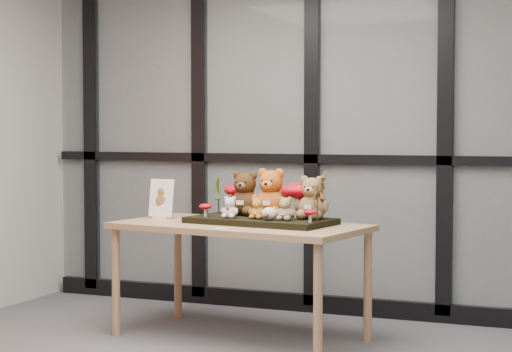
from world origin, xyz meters
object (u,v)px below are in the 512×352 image
at_px(mushroom_back_left, 239,197).
at_px(mushroom_front_left, 205,209).
at_px(diorama_tray, 261,221).
at_px(bear_brown_medium, 245,191).
at_px(mushroom_back_right, 298,198).
at_px(mushroom_front_right, 310,215).
at_px(display_table, 240,235).
at_px(bear_small_yellow, 257,207).
at_px(bear_tan_back, 312,195).
at_px(plush_cream_hedgehog, 269,213).
at_px(bear_beige_small, 285,207).
at_px(bear_pooh_yellow, 271,190).
at_px(sign_holder, 161,201).
at_px(bear_white_bow, 230,206).

bearing_deg(mushroom_back_left, mushroom_front_left, -113.61).
distance_m(diorama_tray, bear_brown_medium, 0.25).
distance_m(mushroom_back_left, mushroom_back_right, 0.44).
bearing_deg(diorama_tray, mushroom_front_right, -14.06).
xyz_separation_m(mushroom_back_left, mushroom_front_left, (-0.11, -0.25, -0.06)).
relative_size(diorama_tray, bear_brown_medium, 2.85).
bearing_deg(mushroom_front_right, display_table, 166.70).
xyz_separation_m(bear_small_yellow, mushroom_front_left, (-0.34, 0.01, -0.03)).
xyz_separation_m(bear_tan_back, bear_small_yellow, (-0.30, -0.12, -0.07)).
bearing_deg(mushroom_back_left, plush_cream_hedgehog, -44.09).
relative_size(bear_beige_small, mushroom_back_right, 0.65).
distance_m(display_table, bear_brown_medium, 0.29).
bearing_deg(bear_tan_back, mushroom_front_right, -65.36).
xyz_separation_m(display_table, bear_pooh_yellow, (0.15, 0.13, 0.26)).
bearing_deg(mushroom_back_right, bear_pooh_yellow, 177.29).
height_order(diorama_tray, bear_tan_back, bear_tan_back).
bearing_deg(mushroom_back_left, sign_holder, -166.04).
bearing_deg(mushroom_back_right, bear_brown_medium, 175.94).
relative_size(bear_white_bow, sign_holder, 0.57).
xyz_separation_m(bear_white_bow, mushroom_back_right, (0.36, 0.18, 0.04)).
relative_size(bear_pooh_yellow, bear_brown_medium, 1.07).
xyz_separation_m(bear_brown_medium, sign_holder, (-0.55, -0.04, -0.07)).
height_order(bear_tan_back, mushroom_back_right, bear_tan_back).
height_order(bear_pooh_yellow, plush_cream_hedgehog, bear_pooh_yellow).
distance_m(display_table, mushroom_back_left, 0.32).
bearing_deg(mushroom_front_right, mushroom_back_right, 123.42).
bearing_deg(bear_brown_medium, sign_holder, -166.96).
height_order(diorama_tray, sign_holder, sign_holder).
xyz_separation_m(mushroom_front_left, mushroom_front_right, (0.69, -0.09, -0.00)).
bearing_deg(bear_white_bow, bear_pooh_yellow, 54.07).
relative_size(display_table, bear_tan_back, 5.64).
xyz_separation_m(display_table, bear_beige_small, (0.31, -0.06, 0.18)).
bearing_deg(bear_pooh_yellow, diorama_tray, -98.08).
relative_size(display_table, mushroom_front_left, 18.06).
bearing_deg(mushroom_front_left, mushroom_front_right, -7.05).
relative_size(display_table, mushroom_back_left, 7.43).
xyz_separation_m(bear_brown_medium, plush_cream_hedgehog, (0.25, -0.24, -0.11)).
bearing_deg(diorama_tray, mushroom_back_right, 31.30).
bearing_deg(mushroom_back_right, bear_small_yellow, -140.00).
bearing_deg(bear_beige_small, mushroom_back_right, 94.61).
distance_m(bear_brown_medium, bear_small_yellow, 0.26).
height_order(mushroom_back_left, sign_holder, mushroom_back_left).
bearing_deg(bear_small_yellow, mushroom_front_right, -3.24).
xyz_separation_m(bear_brown_medium, bear_beige_small, (0.34, -0.21, -0.07)).
xyz_separation_m(mushroom_back_left, sign_holder, (-0.48, -0.12, -0.03)).
distance_m(bear_tan_back, plush_cream_hedgehog, 0.28).
xyz_separation_m(display_table, bear_brown_medium, (-0.03, 0.15, 0.25)).
relative_size(mushroom_back_right, mushroom_front_left, 2.66).
bearing_deg(bear_pooh_yellow, bear_tan_back, -2.30).
height_order(bear_small_yellow, mushroom_back_left, mushroom_back_left).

